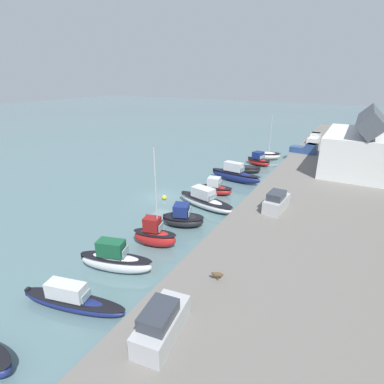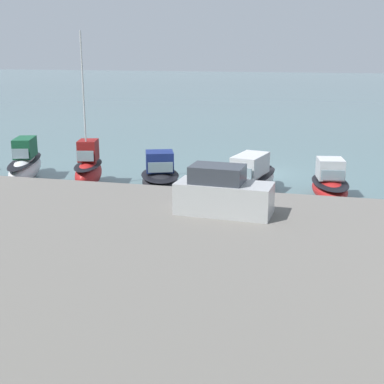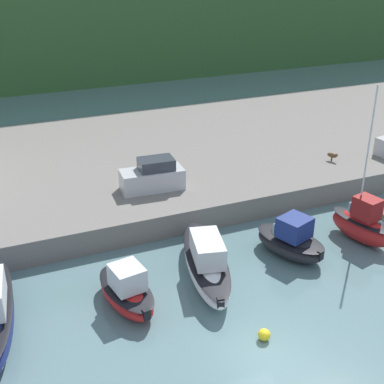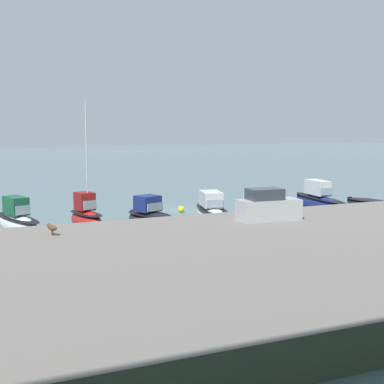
# 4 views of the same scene
# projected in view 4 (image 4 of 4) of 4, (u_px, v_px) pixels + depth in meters

# --- Properties ---
(ground_plane) EXTENTS (320.00, 320.00, 0.00)m
(ground_plane) POSITION_uv_depth(u_px,v_px,m) (184.00, 211.00, 50.39)
(ground_plane) COLOR slate
(quay_promenade) EXTENTS (135.97, 21.84, 1.62)m
(quay_promenade) POSITION_uv_depth(u_px,v_px,m) (335.00, 253.00, 30.06)
(quay_promenade) COLOR slate
(quay_promenade) RESTS_ON ground_plane
(moored_boat_2) EXTENTS (3.29, 4.66, 1.13)m
(moored_boat_2) POSITION_uv_depth(u_px,v_px,m) (368.00, 204.00, 50.68)
(moored_boat_2) COLOR black
(moored_boat_2) RESTS_ON ground_plane
(moored_boat_3) EXTENTS (2.63, 8.41, 3.01)m
(moored_boat_3) POSITION_uv_depth(u_px,v_px,m) (319.00, 201.00, 48.73)
(moored_boat_3) COLOR navy
(moored_boat_3) RESTS_ON ground_plane
(moored_boat_4) EXTENTS (2.78, 4.98, 2.39)m
(moored_boat_4) POSITION_uv_depth(u_px,v_px,m) (257.00, 207.00, 46.73)
(moored_boat_4) COLOR red
(moored_boat_4) RESTS_ON ground_plane
(moored_boat_5) EXTENTS (3.93, 8.40, 2.55)m
(moored_boat_5) POSITION_uv_depth(u_px,v_px,m) (212.00, 211.00, 44.07)
(moored_boat_5) COLOR white
(moored_boat_5) RESTS_ON ground_plane
(moored_boat_6) EXTENTS (3.72, 5.05, 2.52)m
(moored_boat_6) POSITION_uv_depth(u_px,v_px,m) (149.00, 216.00, 41.85)
(moored_boat_6) COLOR black
(moored_boat_6) RESTS_ON ground_plane
(moored_boat_7) EXTENTS (2.52, 4.59, 9.72)m
(moored_boat_7) POSITION_uv_depth(u_px,v_px,m) (86.00, 217.00, 40.13)
(moored_boat_7) COLOR red
(moored_boat_7) RESTS_ON ground_plane
(moored_boat_8) EXTENTS (3.39, 6.61, 2.85)m
(moored_boat_8) POSITION_uv_depth(u_px,v_px,m) (18.00, 222.00, 38.70)
(moored_boat_8) COLOR white
(moored_boat_8) RESTS_ON ground_plane
(parked_car_2) EXTENTS (4.31, 2.07, 2.16)m
(parked_car_2) POSITION_uv_depth(u_px,v_px,m) (268.00, 207.00, 36.00)
(parked_car_2) COLOR #B7B7BC
(parked_car_2) RESTS_ON quay_promenade
(dog_on_quay) EXTENTS (0.62, 0.86, 0.68)m
(dog_on_quay) POSITION_uv_depth(u_px,v_px,m) (52.00, 228.00, 30.97)
(dog_on_quay) COLOR brown
(dog_on_quay) RESTS_ON quay_promenade
(mooring_buoy_1) EXTENTS (0.59, 0.59, 0.59)m
(mooring_buoy_1) POSITION_uv_depth(u_px,v_px,m) (181.00, 209.00, 49.35)
(mooring_buoy_1) COLOR yellow
(mooring_buoy_1) RESTS_ON ground_plane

